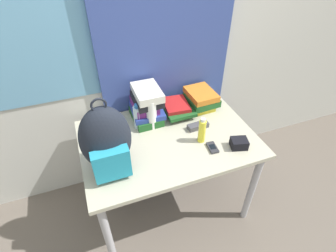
{
  "coord_description": "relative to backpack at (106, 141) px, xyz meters",
  "views": [
    {
      "loc": [
        -0.46,
        -0.84,
        1.92
      ],
      "look_at": [
        0.0,
        0.4,
        0.83
      ],
      "focal_mm": 28.0,
      "sensor_mm": 36.0,
      "label": 1
    }
  ],
  "objects": [
    {
      "name": "sports_bottle",
      "position": [
        0.35,
        0.28,
        -0.09
      ],
      "size": [
        0.07,
        0.07,
        0.24
      ],
      "color": "white",
      "rests_on": "desk"
    },
    {
      "name": "sunglasses_case",
      "position": [
        0.65,
        0.15,
        -0.19
      ],
      "size": [
        0.15,
        0.07,
        0.04
      ],
      "color": "#47474C",
      "rests_on": "desk"
    },
    {
      "name": "desk",
      "position": [
        0.41,
        0.13,
        -0.29
      ],
      "size": [
        1.16,
        0.8,
        0.73
      ],
      "color": "#B7B299",
      "rests_on": "ground_plane"
    },
    {
      "name": "book_stack_center",
      "position": [
        0.57,
        0.37,
        -0.16
      ],
      "size": [
        0.21,
        0.28,
        0.08
      ],
      "color": "#6B2370",
      "rests_on": "desk"
    },
    {
      "name": "ground_plane",
      "position": [
        0.41,
        -0.27,
        -0.94
      ],
      "size": [
        12.0,
        12.0,
        0.0
      ],
      "primitive_type": "plane",
      "color": "#665B51"
    },
    {
      "name": "water_bottle",
      "position": [
        0.26,
        0.3,
        -0.11
      ],
      "size": [
        0.06,
        0.06,
        0.19
      ],
      "color": "silver",
      "rests_on": "desk"
    },
    {
      "name": "wall_back",
      "position": [
        0.41,
        0.61,
        0.31
      ],
      "size": [
        6.0,
        0.06,
        2.5
      ],
      "color": "beige",
      "rests_on": "ground_plane"
    },
    {
      "name": "book_stack_left",
      "position": [
        0.34,
        0.38,
        -0.08
      ],
      "size": [
        0.23,
        0.28,
        0.26
      ],
      "color": "#1E5623",
      "rests_on": "desk"
    },
    {
      "name": "backpack",
      "position": [
        0.0,
        0.0,
        0.0
      ],
      "size": [
        0.29,
        0.25,
        0.48
      ],
      "color": "#1E232D",
      "rests_on": "desk"
    },
    {
      "name": "book_stack_right",
      "position": [
        0.78,
        0.37,
        -0.13
      ],
      "size": [
        0.23,
        0.25,
        0.14
      ],
      "color": "yellow",
      "rests_on": "desk"
    },
    {
      "name": "camera_pouch",
      "position": [
        0.81,
        -0.12,
        -0.17
      ],
      "size": [
        0.12,
        0.11,
        0.06
      ],
      "color": "black",
      "rests_on": "desk"
    },
    {
      "name": "sunscreen_bottle",
      "position": [
        0.61,
        0.02,
        -0.12
      ],
      "size": [
        0.05,
        0.05,
        0.19
      ],
      "color": "yellow",
      "rests_on": "desk"
    },
    {
      "name": "curtain_blue",
      "position": [
        0.56,
        0.56,
        0.31
      ],
      "size": [
        0.99,
        0.04,
        2.5
      ],
      "color": "#384C93",
      "rests_on": "ground_plane"
    },
    {
      "name": "cell_phone",
      "position": [
        0.64,
        -0.07,
        -0.2
      ],
      "size": [
        0.06,
        0.1,
        0.02
      ],
      "color": "#2D2D33",
      "rests_on": "desk"
    }
  ]
}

